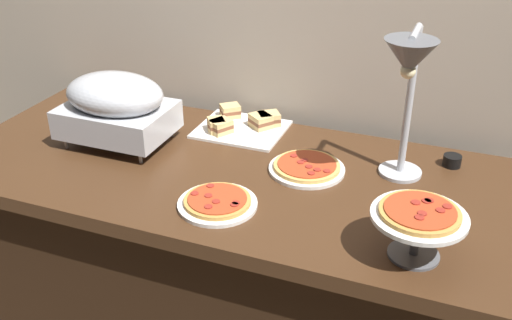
# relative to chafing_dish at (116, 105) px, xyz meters

# --- Properties ---
(back_wall) EXTENTS (4.40, 0.04, 2.40)m
(back_wall) POSITION_rel_chafing_dish_xyz_m (0.43, 0.46, 0.30)
(back_wall) COLOR #B7A893
(back_wall) RESTS_ON ground_plane
(buffet_table) EXTENTS (1.90, 0.84, 0.76)m
(buffet_table) POSITION_rel_chafing_dish_xyz_m (0.43, -0.04, -0.52)
(buffet_table) COLOR #422816
(buffet_table) RESTS_ON ground_plane
(chafing_dish) EXTENTS (0.38, 0.27, 0.26)m
(chafing_dish) POSITION_rel_chafing_dish_xyz_m (0.00, 0.00, 0.00)
(chafing_dish) COLOR #B7BABF
(chafing_dish) RESTS_ON buffet_table
(heat_lamp) EXTENTS (0.15, 0.29, 0.50)m
(heat_lamp) POSITION_rel_chafing_dish_xyz_m (0.99, 0.02, 0.24)
(heat_lamp) COLOR #B7BABF
(heat_lamp) RESTS_ON buffet_table
(pizza_plate_front) EXTENTS (0.24, 0.24, 0.03)m
(pizza_plate_front) POSITION_rel_chafing_dish_xyz_m (0.51, -0.26, -0.13)
(pizza_plate_front) COLOR white
(pizza_plate_front) RESTS_ON buffet_table
(pizza_plate_center) EXTENTS (0.25, 0.25, 0.03)m
(pizza_plate_center) POSITION_rel_chafing_dish_xyz_m (0.70, 0.04, -0.13)
(pizza_plate_center) COLOR white
(pizza_plate_center) RESTS_ON buffet_table
(pizza_plate_raised_stand) EXTENTS (0.25, 0.25, 0.15)m
(pizza_plate_raised_stand) POSITION_rel_chafing_dish_xyz_m (1.09, -0.30, -0.03)
(pizza_plate_raised_stand) COLOR #595B60
(pizza_plate_raised_stand) RESTS_ON buffet_table
(sandwich_platter) EXTENTS (0.32, 0.27, 0.06)m
(sandwich_platter) POSITION_rel_chafing_dish_xyz_m (0.37, 0.26, -0.12)
(sandwich_platter) COLOR white
(sandwich_platter) RESTS_ON buffet_table
(sauce_cup_near) EXTENTS (0.06, 0.06, 0.04)m
(sauce_cup_near) POSITION_rel_chafing_dish_xyz_m (1.14, 0.25, -0.12)
(sauce_cup_near) COLOR black
(sauce_cup_near) RESTS_ON buffet_table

